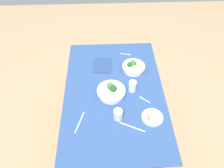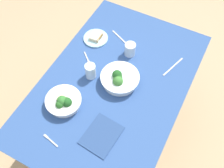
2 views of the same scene
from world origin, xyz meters
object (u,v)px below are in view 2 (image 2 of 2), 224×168
Objects in this scene: water_glass_center at (90,71)px; water_glass_side at (130,49)px; table_knife_right at (122,39)px; broccoli_bowl_far at (63,102)px; bread_side_plate at (96,38)px; fork_by_near_bowl at (87,58)px; napkin_folded_upper at (102,135)px; table_knife_left at (173,67)px; fork_by_far_bowl at (50,140)px; broccoli_bowl_near at (119,79)px.

water_glass_center is 1.14× the size of water_glass_side.
broccoli_bowl_far is at bearing 108.57° from table_knife_right.
water_glass_center is at bearing -156.19° from bread_side_plate.
napkin_folded_upper is at bearing -10.35° from fork_by_near_bowl.
napkin_folded_upper reaches higher than table_knife_left.
table_knife_right is (0.08, -0.16, -0.01)m from bread_side_plate.
fork_by_far_bowl is (-0.48, -0.02, -0.05)m from water_glass_center.
broccoli_bowl_near is at bearing -129.00° from bread_side_plate.
water_glass_side is at bearing -26.74° from water_glass_center.
fork_by_near_bowl is 0.29m from table_knife_right.
napkin_folded_upper is (0.16, -0.24, 0.00)m from fork_by_far_bowl.
table_knife_right is (0.85, -0.02, -0.00)m from fork_by_far_bowl.
fork_by_near_bowl is (0.37, 0.06, -0.03)m from broccoli_bowl_far.
table_knife_left is at bearing -40.04° from broccoli_bowl_far.
broccoli_bowl_near is at bearing -169.98° from water_glass_side.
fork_by_near_bowl is at bearing 40.19° from water_glass_center.
table_knife_left and table_knife_right have the same top height.
table_knife_left is at bearing -84.24° from water_glass_side.
water_glass_center is at bearing -75.71° from fork_by_far_bowl.
water_glass_side is at bearing -92.50° from bread_side_plate.
broccoli_bowl_far is 0.63m from table_knife_right.
water_glass_side reaches higher than table_knife_left.
broccoli_bowl_near is 2.24× the size of fork_by_far_bowl.
bread_side_plate is 1.91× the size of water_glass_side.
fork_by_far_bowl and fork_by_near_bowl have the same top height.
bread_side_plate is at bearing 9.60° from broccoli_bowl_far.
broccoli_bowl_far is at bearing 76.72° from napkin_folded_upper.
napkin_folded_upper is at bearing -168.80° from broccoli_bowl_near.
water_glass_center reaches higher than fork_by_far_bowl.
fork_by_near_bowl and table_knife_left have the same top height.
napkin_folded_upper reaches higher than fork_by_far_bowl.
table_knife_left is at bearing -88.14° from bread_side_plate.
fork_by_far_bowl is 0.60m from fork_by_near_bowl.
broccoli_bowl_far is 0.37m from fork_by_near_bowl.
water_glass_side reaches higher than fork_by_far_bowl.
napkin_folded_upper is (-0.44, -0.35, 0.00)m from fork_by_near_bowl.
broccoli_bowl_far is 0.23m from fork_by_far_bowl.
water_glass_center is 0.42m from napkin_folded_upper.
water_glass_center is 0.37m from table_knife_right.
water_glass_center is 0.15m from fork_by_near_bowl.
water_glass_side is at bearing 113.54° from table_knife_left.
broccoli_bowl_far is at bearing 161.78° from water_glass_side.
water_glass_center reaches higher than broccoli_bowl_far.
fork_by_far_bowl is (-0.76, 0.12, -0.04)m from water_glass_side.
table_knife_left is 0.95× the size of table_knife_right.
fork_by_far_bowl is at bearing -38.37° from fork_by_near_bowl.
fork_by_near_bowl and table_knife_right have the same top height.
broccoli_bowl_near is (0.29, -0.22, 0.00)m from broccoli_bowl_far.
napkin_folded_upper is at bearing -169.27° from water_glass_side.
napkin_folded_upper is at bearing 132.64° from table_knife_right.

